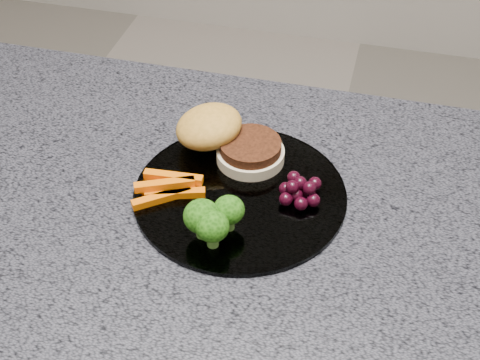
{
  "coord_description": "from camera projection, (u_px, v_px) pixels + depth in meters",
  "views": [
    {
      "loc": [
        0.12,
        -0.53,
        1.46
      ],
      "look_at": [
        -0.02,
        0.04,
        0.93
      ],
      "focal_mm": 50.0,
      "sensor_mm": 36.0,
      "label": 1
    }
  ],
  "objects": [
    {
      "name": "countertop",
      "position": [
        251.0,
        236.0,
        0.79
      ],
      "size": [
        1.2,
        0.6,
        0.04
      ],
      "primitive_type": "cube",
      "color": "#484751",
      "rests_on": "island_cabinet"
    },
    {
      "name": "plate",
      "position": [
        240.0,
        194.0,
        0.82
      ],
      "size": [
        0.26,
        0.26,
        0.01
      ],
      "primitive_type": "cylinder",
      "color": "white",
      "rests_on": "countertop"
    },
    {
      "name": "burger",
      "position": [
        224.0,
        138.0,
        0.86
      ],
      "size": [
        0.16,
        0.11,
        0.05
      ],
      "rotation": [
        0.0,
        0.0,
        -0.12
      ],
      "color": "beige",
      "rests_on": "plate"
    },
    {
      "name": "carrot_sticks",
      "position": [
        169.0,
        188.0,
        0.81
      ],
      "size": [
        0.09,
        0.07,
        0.02
      ],
      "rotation": [
        0.0,
        0.0,
        0.16
      ],
      "color": "#EA6203",
      "rests_on": "plate"
    },
    {
      "name": "broccoli",
      "position": [
        212.0,
        218.0,
        0.74
      ],
      "size": [
        0.07,
        0.07,
        0.05
      ],
      "rotation": [
        0.0,
        0.0,
        0.42
      ],
      "color": "#599034",
      "rests_on": "plate"
    },
    {
      "name": "grape_bunch",
      "position": [
        300.0,
        190.0,
        0.8
      ],
      "size": [
        0.05,
        0.06,
        0.03
      ],
      "rotation": [
        0.0,
        0.0,
        0.41
      ],
      "color": "black",
      "rests_on": "plate"
    }
  ]
}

